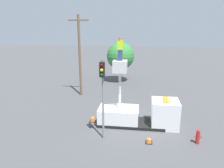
# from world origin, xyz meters

# --- Properties ---
(ground_plane) EXTENTS (120.00, 120.00, 0.00)m
(ground_plane) POSITION_xyz_m (0.00, 0.00, 0.00)
(ground_plane) COLOR #4C4C4F
(bucket_truck) EXTENTS (6.41, 2.09, 5.28)m
(bucket_truck) POSITION_xyz_m (0.65, 0.00, 1.00)
(bucket_truck) COLOR black
(bucket_truck) RESTS_ON ground
(worker) EXTENTS (0.40, 0.26, 1.75)m
(worker) POSITION_xyz_m (-0.97, 0.00, 6.16)
(worker) COLOR navy
(worker) RESTS_ON bucket_truck
(traffic_light_pole) EXTENTS (0.34, 0.57, 5.78)m
(traffic_light_pole) POSITION_xyz_m (-1.88, -2.66, 4.08)
(traffic_light_pole) COLOR gray
(traffic_light_pole) RESTS_ON ground
(fire_hydrant) EXTENTS (0.51, 0.27, 1.06)m
(fire_hydrant) POSITION_xyz_m (4.69, -2.38, 0.52)
(fire_hydrant) COLOR #B2231E
(fire_hydrant) RESTS_ON ground
(traffic_cone_rear) EXTENTS (0.51, 0.51, 0.64)m
(traffic_cone_rear) POSITION_xyz_m (-3.26, 0.09, 0.30)
(traffic_cone_rear) COLOR black
(traffic_cone_rear) RESTS_ON ground
(traffic_cone_curbside) EXTENTS (0.47, 0.47, 0.56)m
(traffic_cone_curbside) POSITION_xyz_m (1.37, -2.74, 0.26)
(traffic_cone_curbside) COLOR black
(traffic_cone_curbside) RESTS_ON ground
(tree_left_bg) EXTENTS (3.76, 3.76, 5.51)m
(tree_left_bg) POSITION_xyz_m (-2.18, 13.23, 3.62)
(tree_left_bg) COLOR brown
(tree_left_bg) RESTS_ON ground
(utility_pole) EXTENTS (2.20, 0.26, 8.92)m
(utility_pole) POSITION_xyz_m (-6.10, 6.83, 4.79)
(utility_pole) COLOR brown
(utility_pole) RESTS_ON ground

